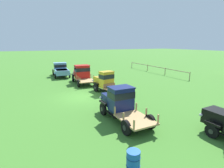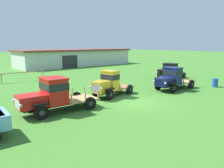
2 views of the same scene
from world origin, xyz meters
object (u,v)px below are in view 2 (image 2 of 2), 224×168
(vintage_truck_far_side, at_px, (172,79))
(oil_drum_beside_row, at_px, (215,83))
(vintage_truck_back_of_row, at_px, (169,71))
(farm_shed, at_px, (76,57))
(vintage_truck_midrow_center, at_px, (109,84))
(vintage_truck_second_in_line, at_px, (51,95))

(vintage_truck_far_side, bearing_deg, oil_drum_beside_row, -22.90)
(vintage_truck_far_side, bearing_deg, vintage_truck_back_of_row, 37.01)
(farm_shed, relative_size, vintage_truck_back_of_row, 4.83)
(farm_shed, xyz_separation_m, vintage_truck_midrow_center, (-12.48, -26.42, -0.59))
(vintage_truck_second_in_line, height_order, oil_drum_beside_row, vintage_truck_second_in_line)
(vintage_truck_second_in_line, relative_size, oil_drum_beside_row, 6.00)
(farm_shed, xyz_separation_m, oil_drum_beside_row, (-0.98, -30.34, -1.28))
(vintage_truck_second_in_line, relative_size, vintage_truck_midrow_center, 1.17)
(farm_shed, height_order, vintage_truck_midrow_center, farm_shed)
(vintage_truck_second_in_line, xyz_separation_m, vintage_truck_midrow_center, (5.75, 0.93, -0.09))
(vintage_truck_midrow_center, bearing_deg, farm_shed, 64.72)
(vintage_truck_midrow_center, bearing_deg, vintage_truck_far_side, -15.62)
(vintage_truck_far_side, distance_m, oil_drum_beside_row, 5.41)
(vintage_truck_second_in_line, distance_m, vintage_truck_back_of_row, 18.19)
(vintage_truck_second_in_line, distance_m, oil_drum_beside_row, 17.53)
(vintage_truck_second_in_line, distance_m, vintage_truck_far_side, 12.35)
(vintage_truck_far_side, bearing_deg, farm_shed, 78.17)
(oil_drum_beside_row, bearing_deg, vintage_truck_second_in_line, 170.16)
(farm_shed, bearing_deg, vintage_truck_second_in_line, -123.69)
(vintage_truck_second_in_line, bearing_deg, vintage_truck_back_of_row, 10.45)
(vintage_truck_far_side, height_order, oil_drum_beside_row, vintage_truck_far_side)
(vintage_truck_back_of_row, bearing_deg, farm_shed, 89.18)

